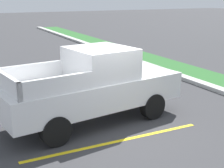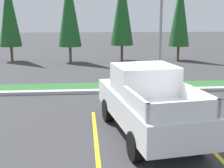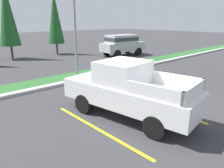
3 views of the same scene
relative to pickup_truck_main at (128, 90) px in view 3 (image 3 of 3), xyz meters
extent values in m
plane|color=#38383A|center=(0.86, 0.35, -1.04)|extent=(120.00, 120.00, 0.00)
cube|color=yellow|center=(-1.54, -0.05, -1.04)|extent=(0.12, 4.80, 0.01)
cube|color=yellow|center=(1.56, -0.05, -1.04)|extent=(0.12, 4.80, 0.01)
cube|color=#B2B2AD|center=(0.86, 5.35, -0.97)|extent=(56.00, 0.40, 0.15)
cube|color=#2D662D|center=(0.86, 6.45, -1.01)|extent=(56.00, 1.80, 0.06)
cylinder|color=black|center=(-1.06, 1.36, -0.66)|extent=(0.39, 0.79, 0.76)
cylinder|color=black|center=(0.62, 1.61, -0.66)|extent=(0.39, 0.79, 0.76)
cylinder|color=black|center=(-0.60, -1.71, -0.66)|extent=(0.39, 0.79, 0.76)
cylinder|color=black|center=(1.08, -1.46, -0.66)|extent=(0.39, 0.79, 0.76)
cube|color=white|center=(0.01, -0.05, -0.16)|extent=(2.65, 5.42, 0.76)
cube|color=white|center=(-0.04, 0.25, 0.64)|extent=(1.98, 1.84, 0.84)
cube|color=#2D3842|center=(-0.16, 1.06, 0.69)|extent=(1.61, 0.30, 0.63)
cube|color=white|center=(-0.62, -1.61, 0.44)|extent=(0.38, 1.89, 0.44)
cube|color=white|center=(1.06, -1.36, 0.44)|extent=(0.38, 1.89, 0.44)
cube|color=white|center=(0.35, -2.37, 0.44)|extent=(1.80, 0.36, 0.44)
cube|color=silver|center=(-0.37, 2.47, -0.40)|extent=(1.81, 0.42, 0.28)
cylinder|color=black|center=(11.74, 11.10, -0.64)|extent=(0.82, 0.34, 0.80)
cylinder|color=black|center=(11.57, 9.41, -0.64)|extent=(0.82, 0.34, 0.80)
cylinder|color=black|center=(8.95, 11.38, -0.64)|extent=(0.82, 0.34, 0.80)
cylinder|color=black|center=(8.79, 9.68, -0.64)|extent=(0.82, 0.34, 0.80)
cube|color=#B2B2B7|center=(10.26, 10.39, -0.12)|extent=(4.76, 2.28, 0.84)
cube|color=#B2B2B7|center=(10.11, 10.41, 0.68)|extent=(3.25, 1.97, 0.76)
cube|color=#2D3842|center=(10.11, 10.41, 0.66)|extent=(3.29, 2.02, 0.36)
cylinder|color=gray|center=(1.89, 6.25, 2.13)|extent=(0.14, 0.14, 6.33)
cylinder|color=brown|center=(1.17, 15.98, -0.41)|extent=(0.20, 0.20, 1.26)
cone|color=#1E5623|center=(1.17, 15.98, 3.09)|extent=(1.82, 1.82, 5.74)
cylinder|color=brown|center=(5.75, 15.78, -0.46)|extent=(0.20, 0.20, 1.16)
cone|color=#1E5623|center=(5.75, 15.78, 2.75)|extent=(1.67, 1.67, 5.27)
camera|label=1|loc=(8.12, -3.48, 2.49)|focal=52.17mm
camera|label=2|loc=(-1.83, -8.84, 2.51)|focal=49.87mm
camera|label=3|loc=(-5.64, -5.23, 2.52)|focal=34.63mm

